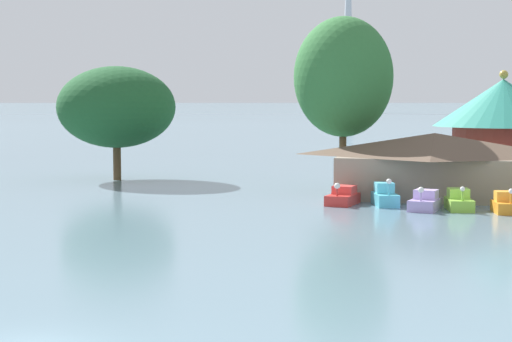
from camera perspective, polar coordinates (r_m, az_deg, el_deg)
The scene contains 9 objects.
pedal_boat_red at distance 56.47m, azimuth 5.71°, elevation -1.70°, with size 1.99×3.07×1.50m.
pedal_boat_cyan at distance 56.23m, azimuth 8.43°, elevation -1.65°, with size 2.12×3.09×1.84m.
pedal_boat_lavender at distance 54.21m, azimuth 10.99°, elevation -2.02°, with size 1.99×2.68×1.55m.
pedal_boat_lime at distance 54.92m, azimuth 13.13°, elevation -1.95°, with size 1.96×3.04×1.57m.
pedal_boat_orange at distance 54.24m, azimuth 16.10°, elevation -2.11°, with size 1.97×2.60×1.57m.
boathouse at distance 60.69m, azimuth 11.59°, elevation 0.45°, with size 13.81×7.77×4.47m.
green_roof_pavilion at distance 72.20m, azimuth 15.83°, elevation 3.06°, with size 11.01×11.01×9.04m.
shoreline_tree_tall_left at distance 73.46m, azimuth -9.12°, elevation 4.15°, with size 9.83×9.83×9.47m.
shoreline_tree_mid at distance 64.88m, azimuth 5.74°, elevation 6.14°, with size 7.34×7.34×12.84m.
Camera 1 is at (11.89, -20.72, 6.93)m, focal length 61.16 mm.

